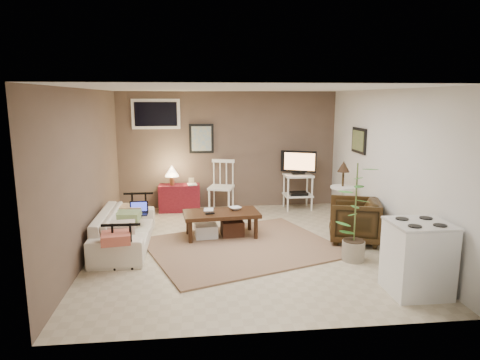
{
  "coord_description": "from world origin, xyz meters",
  "views": [
    {
      "loc": [
        -0.72,
        -6.29,
        2.27
      ],
      "look_at": [
        0.01,
        0.35,
        0.98
      ],
      "focal_mm": 32.0,
      "sensor_mm": 36.0,
      "label": 1
    }
  ],
  "objects": [
    {
      "name": "book_table",
      "position": [
        -0.57,
        0.59,
        0.54
      ],
      "size": [
        0.16,
        0.03,
        0.22
      ],
      "primitive_type": "imported",
      "rotation": [
        0.0,
        0.0,
        -0.07
      ],
      "color": "#341E0E",
      "rests_on": "coffee_table"
    },
    {
      "name": "art_right",
      "position": [
        2.23,
        1.05,
        1.52
      ],
      "size": [
        0.03,
        0.6,
        0.45
      ],
      "primitive_type": "cube",
      "color": "black"
    },
    {
      "name": "laptop",
      "position": [
        -1.62,
        0.52,
        0.49
      ],
      "size": [
        0.3,
        0.22,
        0.2
      ],
      "color": "black",
      "rests_on": "sofa"
    },
    {
      "name": "sofa_pillows",
      "position": [
        -1.75,
        -0.04,
        0.46
      ],
      "size": [
        0.37,
        1.83,
        0.13
      ],
      "primitive_type": null,
      "color": "beige",
      "rests_on": "sofa"
    },
    {
      "name": "sofa",
      "position": [
        -1.8,
        0.18,
        0.38
      ],
      "size": [
        0.56,
        1.93,
        0.75
      ],
      "primitive_type": "imported",
      "rotation": [
        0.0,
        0.0,
        1.57
      ],
      "color": "silver",
      "rests_on": "floor"
    },
    {
      "name": "stove",
      "position": [
        1.86,
        -1.83,
        0.43
      ],
      "size": [
        0.67,
        0.62,
        0.87
      ],
      "color": "white",
      "rests_on": "floor"
    },
    {
      "name": "bowl",
      "position": [
        -0.04,
        0.57,
        0.53
      ],
      "size": [
        0.2,
        0.12,
        0.19
      ],
      "primitive_type": "imported",
      "rotation": [
        0.0,
        0.0,
        0.39
      ],
      "color": "#341E0E",
      "rests_on": "coffee_table"
    },
    {
      "name": "art_back",
      "position": [
        -0.55,
        2.48,
        1.45
      ],
      "size": [
        0.5,
        0.03,
        0.6
      ],
      "primitive_type": "cube",
      "color": "black"
    },
    {
      "name": "tv_stand",
      "position": [
        1.41,
        2.15,
        0.64
      ],
      "size": [
        0.68,
        0.47,
        1.21
      ],
      "color": "white",
      "rests_on": "floor"
    },
    {
      "name": "red_console",
      "position": [
        -1.03,
        2.23,
        0.33
      ],
      "size": [
        0.82,
        0.36,
        0.95
      ],
      "color": "maroon",
      "rests_on": "floor"
    },
    {
      "name": "side_table",
      "position": [
        1.94,
        0.98,
        0.72
      ],
      "size": [
        0.44,
        0.44,
        1.17
      ],
      "color": "white",
      "rests_on": "floor"
    },
    {
      "name": "book_console",
      "position": [
        -0.85,
        2.16,
        0.67
      ],
      "size": [
        0.18,
        0.04,
        0.24
      ],
      "primitive_type": "imported",
      "rotation": [
        0.0,
        0.0,
        0.12
      ],
      "color": "#341E0E",
      "rests_on": "red_console"
    },
    {
      "name": "potted_plant",
      "position": [
        1.51,
        -0.75,
        0.75
      ],
      "size": [
        0.35,
        0.35,
        1.42
      ],
      "color": "tan",
      "rests_on": "floor"
    },
    {
      "name": "sofa_end_rails",
      "position": [
        -1.69,
        0.18,
        0.32
      ],
      "size": [
        0.52,
        1.92,
        0.65
      ],
      "primitive_type": null,
      "color": "black",
      "rests_on": "floor"
    },
    {
      "name": "spindle_chair",
      "position": [
        -0.17,
        2.15,
        0.49
      ],
      "size": [
        0.58,
        0.58,
        1.03
      ],
      "color": "white",
      "rests_on": "floor"
    },
    {
      "name": "floor",
      "position": [
        0.0,
        0.0,
        0.0
      ],
      "size": [
        5.0,
        5.0,
        0.0
      ],
      "primitive_type": "plane",
      "color": "#C1B293",
      "rests_on": "ground"
    },
    {
      "name": "armchair",
      "position": [
        1.8,
        0.02,
        0.38
      ],
      "size": [
        0.89,
        0.92,
        0.77
      ],
      "primitive_type": "imported",
      "rotation": [
        0.0,
        0.0,
        -1.88
      ],
      "color": "black",
      "rests_on": "floor"
    },
    {
      "name": "rug",
      "position": [
        0.01,
        -0.07,
        0.01
      ],
      "size": [
        3.28,
        2.96,
        0.03
      ],
      "primitive_type": "cube",
      "rotation": [
        0.0,
        0.0,
        0.34
      ],
      "color": "#89674F",
      "rests_on": "floor"
    },
    {
      "name": "coffee_table",
      "position": [
        -0.3,
        0.45,
        0.26
      ],
      "size": [
        1.27,
        0.74,
        0.46
      ],
      "color": "#341E0E",
      "rests_on": "floor"
    },
    {
      "name": "window",
      "position": [
        -1.45,
        2.48,
        1.95
      ],
      "size": [
        0.96,
        0.03,
        0.6
      ],
      "primitive_type": "cube",
      "color": "white"
    }
  ]
}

